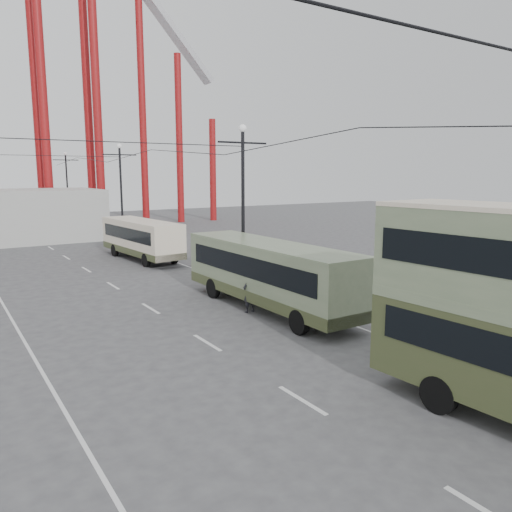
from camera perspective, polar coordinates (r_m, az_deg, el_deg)
ground at (r=13.48m, az=20.24°, el=-20.38°), size 160.00×160.00×0.00m
road_markings at (r=28.65m, az=-14.38°, el=-4.13°), size 12.52×120.00×0.01m
lamp_post_mid at (r=29.14m, az=-1.50°, el=5.69°), size 3.20×0.44×9.32m
lamp_post_far at (r=49.22m, az=-15.14°, el=6.89°), size 3.20×0.44×9.32m
lamp_post_distant at (r=70.46m, az=-20.75°, el=7.27°), size 3.20×0.44×9.32m
single_decker_green at (r=24.18m, az=1.47°, el=-1.86°), size 2.75×11.58×3.27m
single_decker_cream at (r=39.30m, az=-12.97°, el=2.07°), size 3.14×9.89×3.03m
pedestrian at (r=23.79m, az=-0.76°, el=-4.27°), size 0.71×0.48×1.88m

